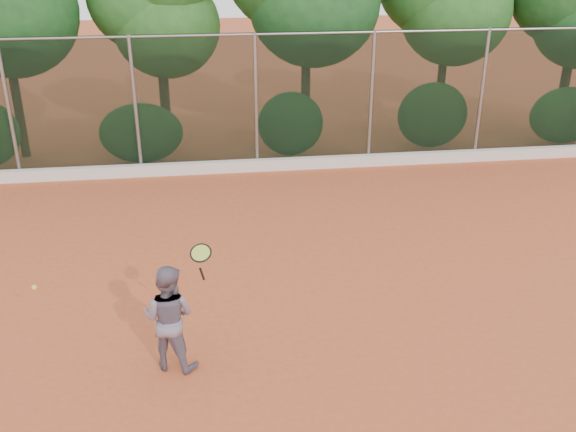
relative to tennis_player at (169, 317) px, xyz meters
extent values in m
plane|color=#C0542D|center=(1.98, 1.23, -0.80)|extent=(80.00, 80.00, 0.00)
cube|color=silver|center=(1.98, 8.05, -0.65)|extent=(24.00, 0.20, 0.30)
imported|color=slate|center=(0.00, 0.00, 0.00)|extent=(0.94, 0.85, 1.59)
cube|color=black|center=(1.98, 8.23, 0.95)|extent=(24.00, 0.01, 3.50)
cylinder|color=gray|center=(1.98, 8.23, 2.65)|extent=(24.00, 0.06, 0.06)
cylinder|color=gray|center=(-4.02, 8.23, 0.95)|extent=(0.09, 0.09, 3.50)
cylinder|color=gray|center=(-1.02, 8.23, 0.95)|extent=(0.09, 0.09, 3.50)
cylinder|color=gray|center=(1.98, 8.23, 0.95)|extent=(0.09, 0.09, 3.50)
cylinder|color=gray|center=(4.98, 8.23, 0.95)|extent=(0.09, 0.09, 3.50)
cylinder|color=gray|center=(7.98, 8.23, 0.95)|extent=(0.09, 0.09, 3.50)
cylinder|color=#452E1A|center=(-4.32, 10.13, 0.65)|extent=(0.24, 0.24, 2.90)
ellipsoid|color=#266426|center=(-4.12, 10.03, 3.10)|extent=(3.50, 2.90, 3.40)
cylinder|color=#422819|center=(-0.42, 10.53, 0.40)|extent=(0.28, 0.28, 2.40)
ellipsoid|color=#26581E|center=(-0.22, 10.43, 2.60)|extent=(2.90, 2.40, 2.80)
cylinder|color=#44311A|center=(3.58, 10.23, 0.70)|extent=(0.26, 0.26, 3.00)
ellipsoid|color=#266629|center=(3.78, 10.13, 3.20)|extent=(3.60, 3.00, 3.50)
cylinder|color=#3E2B17|center=(7.68, 10.43, 0.55)|extent=(0.24, 0.24, 2.70)
ellipsoid|color=#23591E|center=(7.88, 10.33, 2.90)|extent=(3.20, 2.70, 3.10)
cylinder|color=#3F2718|center=(11.38, 10.03, 0.45)|extent=(0.28, 0.28, 2.50)
ellipsoid|color=#2C6124|center=(-1.02, 9.03, 0.05)|extent=(2.20, 1.16, 1.60)
ellipsoid|color=#266024|center=(2.98, 9.03, 0.15)|extent=(1.80, 1.04, 1.76)
ellipsoid|color=#2E5F24|center=(6.98, 9.03, 0.25)|extent=(2.00, 1.10, 1.84)
ellipsoid|color=#32722B|center=(10.98, 9.03, 0.10)|extent=(2.16, 1.12, 1.64)
cylinder|color=black|center=(0.50, -0.12, 0.72)|extent=(0.08, 0.19, 0.27)
torus|color=black|center=(0.50, -0.18, 1.07)|extent=(0.35, 0.32, 0.18)
cylinder|color=#BAD33E|center=(0.50, -0.18, 1.07)|extent=(0.29, 0.27, 0.14)
sphere|color=#E1F136|center=(-1.74, 0.08, 0.57)|extent=(0.07, 0.07, 0.07)
camera|label=1|loc=(0.62, -7.75, 4.91)|focal=40.00mm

